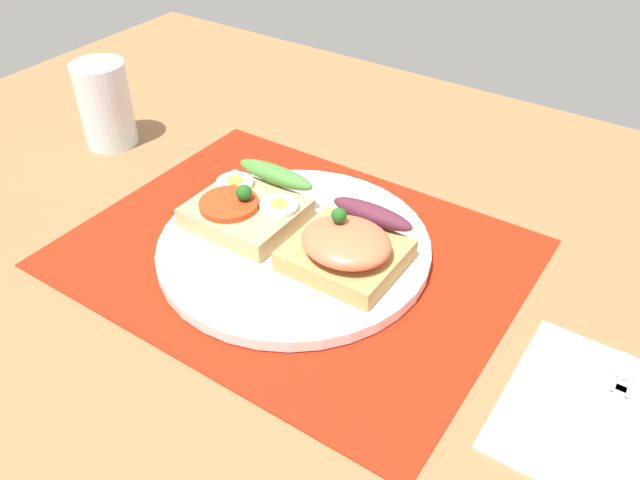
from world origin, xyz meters
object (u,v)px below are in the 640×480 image
(plate, at_px, (294,246))
(sandwich_egg_tomato, at_px, (249,206))
(napkin, at_px, (609,421))
(fork, at_px, (611,416))
(sandwich_salmon, at_px, (348,246))
(drinking_glass, at_px, (105,104))

(plate, height_order, sandwich_egg_tomato, sandwich_egg_tomato)
(napkin, bearing_deg, fork, 89.26)
(plate, distance_m, sandwich_salmon, 0.07)
(napkin, bearing_deg, sandwich_egg_tomato, 173.78)
(sandwich_egg_tomato, bearing_deg, sandwich_salmon, -3.33)
(plate, relative_size, sandwich_salmon, 2.50)
(plate, bearing_deg, fork, -5.90)
(plate, distance_m, napkin, 0.31)
(sandwich_egg_tomato, relative_size, napkin, 0.71)
(sandwich_egg_tomato, xyz_separation_m, napkin, (0.36, -0.04, -0.03))
(plate, height_order, napkin, plate)
(sandwich_egg_tomato, distance_m, napkin, 0.37)
(sandwich_salmon, bearing_deg, fork, -7.32)
(napkin, height_order, drinking_glass, drinking_glass)
(sandwich_egg_tomato, distance_m, sandwich_salmon, 0.12)
(sandwich_egg_tomato, height_order, napkin, sandwich_egg_tomato)
(napkin, distance_m, drinking_glass, 0.63)
(sandwich_salmon, bearing_deg, drinking_glass, 171.86)
(sandwich_egg_tomato, relative_size, drinking_glass, 1.04)
(plate, bearing_deg, drinking_glass, 170.35)
(plate, relative_size, fork, 1.79)
(sandwich_salmon, xyz_separation_m, fork, (0.25, -0.03, -0.03))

